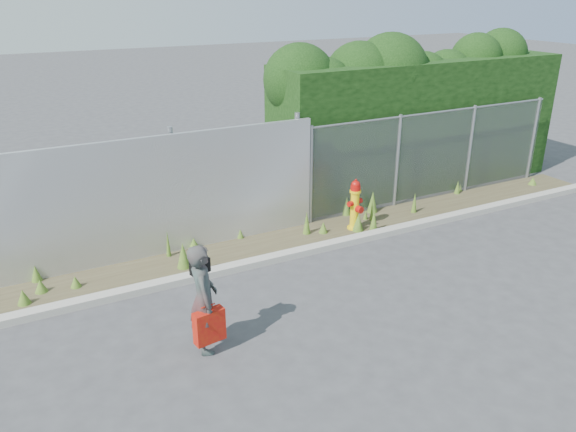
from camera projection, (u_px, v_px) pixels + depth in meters
The scene contains 10 objects.
ground at pixel (347, 303), 8.67m from camera, with size 80.00×80.00×0.00m, color #3C3B3E.
curb at pixel (292, 254), 10.12m from camera, with size 16.00×0.22×0.12m, color #9F9B90.
weed_strip at pixel (265, 241), 10.53m from camera, with size 16.00×1.29×0.51m.
corrugated_fence at pixel (87, 209), 9.32m from camera, with size 8.50×0.21×2.30m.
chainlink_fence at pixel (435, 155), 12.56m from camera, with size 6.50×0.07×2.05m.
hedge at pixel (409, 105), 13.06m from camera, with size 7.49×1.87×3.62m.
fire_hydrant at pixel (355, 206), 11.09m from camera, with size 0.35×0.32×1.06m.
woman at pixel (203, 299), 7.30m from camera, with size 0.56×0.37×1.53m, color #0E5A53.
red_tote_bag at pixel (209, 326), 7.30m from camera, with size 0.41×0.15×0.54m.
black_shoulder_bag at pixel (200, 266), 7.30m from camera, with size 0.26×0.11×0.20m.
Camera 1 is at (-4.29, -6.23, 4.54)m, focal length 35.00 mm.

